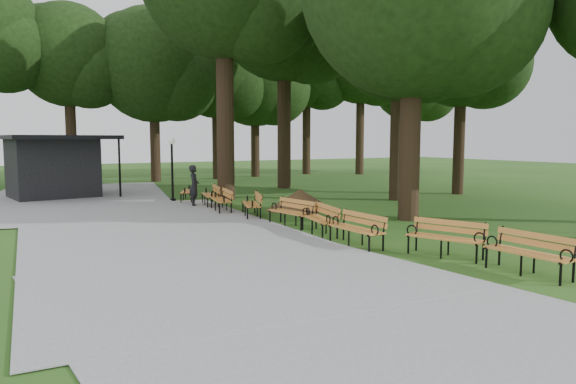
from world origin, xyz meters
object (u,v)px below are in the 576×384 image
lamp_post (172,154)px  dirt_mound (300,199)px  bench_3 (319,219)px  bench_6 (221,200)px  lawn_tree_5 (462,48)px  bench_1 (445,238)px  bench_0 (528,254)px  kiosk (53,167)px  bench_8 (188,191)px  bench_7 (210,195)px  lawn_tree_4 (284,11)px  lawn_tree_1 (399,32)px  bench_5 (251,204)px  bench_2 (356,229)px  person (194,186)px  bench_4 (290,213)px

lamp_post → dirt_mound: bearing=-56.5°
lamp_post → dirt_mound: size_ratio=1.24×
bench_3 → bench_6: 5.88m
dirt_mound → lawn_tree_5: bearing=7.3°
bench_1 → bench_3: (-1.01, 3.93, 0.00)m
bench_0 → dirt_mound: bearing=171.9°
kiosk → bench_6: 9.85m
kiosk → bench_8: kiosk is taller
dirt_mound → bench_6: size_ratio=1.21×
bench_7 → lawn_tree_4: bearing=142.6°
bench_3 → lawn_tree_1: lawn_tree_1 is taller
bench_1 → bench_5: (-1.30, 8.01, 0.00)m
lamp_post → bench_8: 1.80m
dirt_mound → bench_2: bearing=-108.6°
bench_1 → bench_2: size_ratio=1.00×
bench_1 → bench_8: bearing=165.0°
bench_5 → bench_8: size_ratio=1.00×
lawn_tree_5 → lawn_tree_1: bearing=-173.0°
bench_1 → bench_6: bearing=167.7°
bench_6 → lamp_post: bearing=-162.1°
bench_3 → dirt_mound: bearing=166.8°
person → lawn_tree_5: 14.80m
bench_7 → dirt_mound: bearing=55.8°
bench_4 → bench_6: size_ratio=1.00×
lawn_tree_5 → bench_4: bearing=-159.6°
bench_7 → lawn_tree_5: (12.62, -1.56, 6.77)m
kiosk → lamp_post: 6.08m
bench_5 → lamp_post: bearing=-151.7°
bench_1 → bench_2: 2.30m
bench_2 → bench_3: (0.09, 1.92, 0.00)m
lamp_post → dirt_mound: 6.61m
bench_1 → lawn_tree_4: bearing=141.3°
bench_7 → lawn_tree_1: lawn_tree_1 is taller
bench_5 → lawn_tree_1: 10.68m
bench_5 → bench_0: bearing=27.4°
bench_5 → person: bearing=-148.7°
lamp_post → bench_4: size_ratio=1.50×
lawn_tree_4 → bench_5: bearing=-124.5°
lamp_post → bench_4: bearing=-81.5°
bench_0 → bench_5: size_ratio=1.00×
bench_2 → bench_4: 3.52m
bench_1 → bench_5: 8.12m
bench_1 → bench_8: same height
kiosk → bench_4: (5.86, -12.55, -1.03)m
lamp_post → bench_1: (2.36, -14.12, -1.64)m
dirt_mound → person: bearing=138.3°
dirt_mound → bench_4: 3.96m
bench_2 → bench_4: same height
bench_2 → bench_6: same height
bench_0 → lawn_tree_4: size_ratio=0.14×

